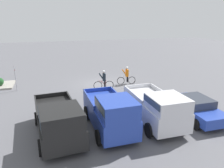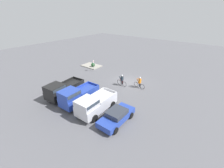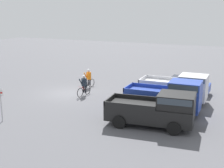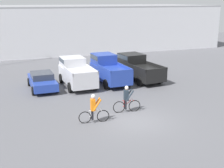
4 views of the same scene
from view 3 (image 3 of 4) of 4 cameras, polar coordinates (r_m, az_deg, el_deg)
The scene contains 8 objects.
ground_plane at distance 26.27m, azimuth -7.94°, elevation -1.67°, with size 80.00×80.00×0.00m, color #56565B.
sedan_0 at distance 26.62m, azimuth 12.84°, elevation -0.15°, with size 1.98×4.32×1.35m.
pickup_truck_0 at distance 23.83m, azimuth 11.95°, elevation -0.65°, with size 2.32×4.95×2.15m.
pickup_truck_1 at distance 21.18m, azimuth 10.32°, elevation -2.21°, with size 2.27×5.06×2.28m.
pickup_truck_2 at distance 18.62m, azimuth 8.28°, elevation -4.55°, with size 2.64×5.32×2.12m.
cyclist_0 at distance 25.21m, azimuth -5.15°, elevation -0.28°, with size 1.78×0.50×1.73m.
cyclist_1 at distance 27.72m, azimuth -4.32°, elevation 1.04°, with size 1.79×0.50×1.72m.
fire_lane_sign at distance 20.39m, azimuth -19.66°, elevation -2.95°, with size 0.10×0.30×2.18m.
Camera 3 is at (21.25, 13.85, 6.83)m, focal length 50.00 mm.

